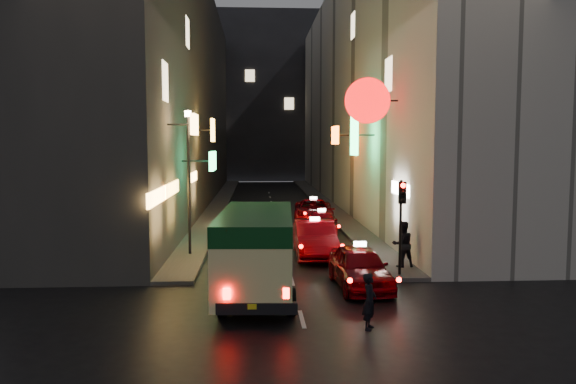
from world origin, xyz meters
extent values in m
plane|color=black|center=(0.00, 0.00, 0.00)|extent=(120.00, 120.00, 0.00)
cube|color=#363331|center=(-8.00, 34.00, 9.00)|extent=(6.00, 52.00, 18.00)
cube|color=#FEB859|center=(-3.87, 12.45, 5.77)|extent=(0.18, 1.56, 0.88)
cube|color=#32FF7C|center=(-3.46, 16.82, 4.09)|extent=(0.18, 2.39, 0.95)
cube|color=#F2AE3C|center=(-3.99, 24.16, 5.79)|extent=(0.18, 1.31, 1.45)
cube|color=#FEB859|center=(-4.98, 9.50, 3.00)|extent=(0.10, 3.58, 0.55)
cube|color=#F2AE3C|center=(-4.98, 13.10, 3.00)|extent=(0.10, 4.01, 0.55)
cube|color=#FEB859|center=(-4.98, 22.02, 3.00)|extent=(0.10, 2.62, 0.55)
cube|color=#FFE5B2|center=(-4.99, 12.00, 7.50)|extent=(0.06, 1.30, 1.60)
cube|color=#FFE5B2|center=(-4.99, 20.00, 11.00)|extent=(0.06, 1.30, 1.60)
cube|color=#B0ACA1|center=(8.00, 34.00, 9.00)|extent=(6.00, 52.00, 18.00)
cylinder|color=#F20A0A|center=(3.64, 13.23, 6.86)|extent=(2.01, 0.18, 2.01)
cube|color=#32FF7C|center=(3.91, 18.00, 5.40)|extent=(0.18, 1.48, 2.13)
cube|color=#FF590C|center=(3.62, 23.16, 5.46)|extent=(0.18, 2.06, 1.11)
cube|color=white|center=(4.98, 12.43, 3.00)|extent=(0.10, 2.80, 0.55)
cube|color=#FFE5B2|center=(4.99, 15.00, 8.20)|extent=(0.06, 1.30, 1.60)
cube|color=#FFE5B2|center=(4.99, 25.00, 12.50)|extent=(0.06, 1.30, 1.60)
cube|color=#303035|center=(0.00, 66.00, 11.00)|extent=(30.00, 10.00, 22.00)
cube|color=#4B4846|center=(-4.25, 34.00, 0.07)|extent=(1.50, 52.00, 0.15)
cube|color=#4B4846|center=(4.25, 34.00, 0.07)|extent=(1.50, 52.00, 0.15)
cube|color=#F2EB97|center=(-1.28, 6.39, 1.58)|extent=(2.57, 6.51, 2.35)
cube|color=#0B3A16|center=(-1.28, 6.39, 2.49)|extent=(2.59, 6.53, 0.59)
cube|color=black|center=(-1.28, 6.71, 1.81)|extent=(2.47, 3.95, 0.53)
cube|color=black|center=(-1.28, 3.24, 0.57)|extent=(2.20, 0.29, 0.32)
cube|color=#FF0A05|center=(-2.08, 3.17, 0.99)|extent=(0.19, 0.06, 0.30)
cube|color=#FF0A05|center=(-0.48, 3.17, 0.99)|extent=(0.19, 0.06, 0.30)
cylinder|color=black|center=(-2.28, 8.44, 0.41)|extent=(0.23, 0.81, 0.81)
cylinder|color=black|center=(-0.28, 4.35, 0.41)|extent=(0.23, 0.81, 0.81)
imported|color=#640108|center=(2.27, 7.34, 0.84)|extent=(2.43, 5.40, 1.69)
cube|color=white|center=(2.27, 7.34, 1.78)|extent=(0.43, 0.20, 0.16)
sphere|color=#FF0A05|center=(1.52, 4.93, 0.87)|extent=(0.16, 0.16, 0.16)
sphere|color=#FF0A05|center=(3.02, 4.93, 0.87)|extent=(0.16, 0.16, 0.16)
imported|color=#640108|center=(1.28, 12.75, 0.92)|extent=(2.43, 5.83, 1.85)
cube|color=white|center=(1.28, 12.75, 1.94)|extent=(0.42, 0.18, 0.16)
sphere|color=#FF0A05|center=(0.46, 10.10, 0.95)|extent=(0.16, 0.16, 0.16)
sphere|color=#FF0A05|center=(2.10, 10.10, 0.95)|extent=(0.16, 0.16, 0.16)
imported|color=#640108|center=(2.29, 18.74, 0.73)|extent=(2.46, 4.78, 1.45)
cube|color=white|center=(2.29, 18.74, 1.54)|extent=(0.44, 0.23, 0.16)
sphere|color=#FF0A05|center=(1.65, 16.67, 0.75)|extent=(0.16, 0.16, 0.16)
sphere|color=#FF0A05|center=(2.93, 16.67, 0.75)|extent=(0.16, 0.16, 0.16)
imported|color=#640108|center=(2.33, 23.54, 0.84)|extent=(2.58, 5.43, 1.68)
cube|color=white|center=(2.33, 23.54, 1.77)|extent=(0.43, 0.21, 0.16)
sphere|color=#FF0A05|center=(1.59, 21.15, 0.86)|extent=(0.16, 0.16, 0.16)
sphere|color=#FF0A05|center=(3.07, 21.15, 0.86)|extent=(0.16, 0.16, 0.16)
imported|color=black|center=(1.74, 3.06, 0.87)|extent=(0.56, 0.67, 1.73)
imported|color=black|center=(4.44, 9.87, 1.17)|extent=(0.84, 0.60, 2.03)
cylinder|color=black|center=(4.00, 8.60, 1.90)|extent=(0.10, 0.10, 3.50)
cube|color=black|center=(4.00, 8.42, 3.20)|extent=(0.26, 0.18, 0.80)
sphere|color=#FF0A05|center=(4.00, 8.31, 3.47)|extent=(0.18, 0.18, 0.18)
sphere|color=black|center=(4.00, 8.31, 3.20)|extent=(0.17, 0.17, 0.17)
sphere|color=black|center=(4.00, 8.31, 2.93)|extent=(0.17, 0.17, 0.17)
cylinder|color=black|center=(-4.20, 13.00, 3.15)|extent=(0.12, 0.12, 6.00)
cylinder|color=#FFE5BF|center=(-4.20, 13.00, 6.25)|extent=(0.28, 0.28, 0.25)
camera|label=1|loc=(-1.29, -11.51, 5.00)|focal=35.00mm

